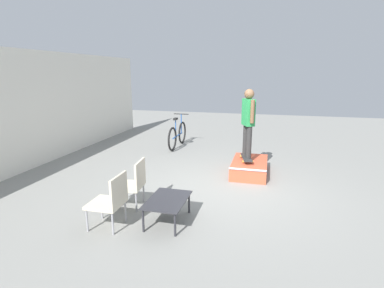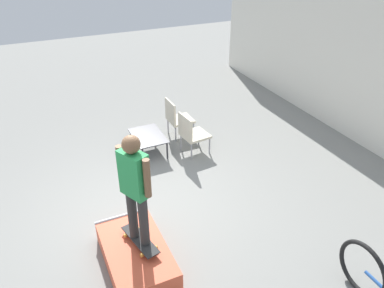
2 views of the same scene
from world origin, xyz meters
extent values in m
plane|color=gray|center=(0.00, 0.00, 0.00)|extent=(24.00, 24.00, 0.00)
cube|color=white|center=(0.00, 5.02, 1.50)|extent=(12.00, 0.06, 3.00)
cube|color=#DB5638|center=(1.06, -0.48, 0.16)|extent=(1.42, 0.83, 0.32)
cylinder|color=#B7B7BC|center=(0.35, -0.48, 0.32)|extent=(0.05, 0.83, 0.05)
cube|color=#2D2D2D|center=(1.03, -0.40, 0.41)|extent=(0.77, 0.36, 0.02)
cylinder|color=gold|center=(1.23, -0.24, 0.38)|extent=(0.06, 0.04, 0.05)
cylinder|color=gold|center=(1.28, -0.46, 0.38)|extent=(0.06, 0.04, 0.05)
cylinder|color=gold|center=(0.78, -0.34, 0.38)|extent=(0.06, 0.04, 0.05)
cylinder|color=gold|center=(0.83, -0.56, 0.38)|extent=(0.06, 0.04, 0.05)
cylinder|color=#2D2D2D|center=(0.93, -0.45, 0.82)|extent=(0.13, 0.13, 0.79)
cylinder|color=#2D2D2D|center=(1.13, -0.36, 0.82)|extent=(0.13, 0.13, 0.79)
cube|color=#28934C|center=(1.03, -0.40, 1.52)|extent=(0.43, 0.34, 0.62)
cylinder|color=brown|center=(0.81, -0.50, 1.57)|extent=(0.09, 0.09, 0.53)
cylinder|color=brown|center=(1.25, -0.30, 1.57)|extent=(0.09, 0.09, 0.53)
sphere|color=brown|center=(1.03, -0.40, 1.95)|extent=(0.23, 0.23, 0.23)
cube|color=#2D2D33|center=(-1.77, 0.67, 0.39)|extent=(0.92, 0.62, 0.02)
cylinder|color=#2D2D33|center=(-2.18, 0.40, 0.19)|extent=(0.04, 0.04, 0.38)
cylinder|color=#2D2D33|center=(-1.37, 0.40, 0.19)|extent=(0.04, 0.04, 0.38)
cylinder|color=#2D2D33|center=(-2.18, 0.93, 0.19)|extent=(0.04, 0.04, 0.38)
cylinder|color=#2D2D33|center=(-1.37, 0.93, 0.19)|extent=(0.04, 0.04, 0.38)
cylinder|color=#99999E|center=(-1.95, 1.79, 0.19)|extent=(0.03, 0.03, 0.37)
cylinder|color=#99999E|center=(-2.39, 1.78, 0.19)|extent=(0.03, 0.03, 0.37)
cylinder|color=#99999E|center=(-1.94, 1.35, 0.19)|extent=(0.03, 0.03, 0.37)
cylinder|color=#99999E|center=(-2.38, 1.34, 0.19)|extent=(0.03, 0.03, 0.37)
cube|color=beige|center=(-2.17, 1.57, 0.40)|extent=(0.53, 0.53, 0.05)
cube|color=beige|center=(-2.16, 1.33, 0.66)|extent=(0.52, 0.05, 0.47)
cylinder|color=#99999E|center=(-1.19, 1.81, 0.19)|extent=(0.03, 0.03, 0.37)
cylinder|color=#99999E|center=(-1.63, 1.76, 0.19)|extent=(0.03, 0.03, 0.37)
cylinder|color=#99999E|center=(-1.14, 1.37, 0.19)|extent=(0.03, 0.03, 0.37)
cylinder|color=#99999E|center=(-1.58, 1.32, 0.19)|extent=(0.03, 0.03, 0.37)
cube|color=beige|center=(-1.38, 1.57, 0.40)|extent=(0.57, 0.57, 0.05)
cube|color=beige|center=(-1.36, 1.33, 0.66)|extent=(0.52, 0.10, 0.47)
torus|color=black|center=(2.67, 2.04, 0.38)|extent=(0.76, 0.07, 0.76)
camera|label=1|loc=(-6.10, -0.88, 2.45)|focal=28.00mm
camera|label=2|loc=(4.79, -1.33, 4.19)|focal=35.00mm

